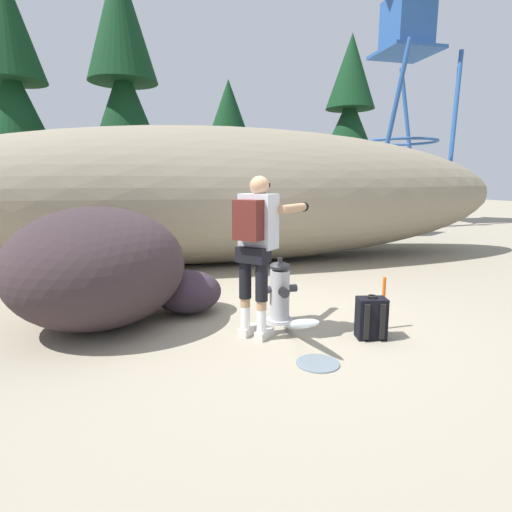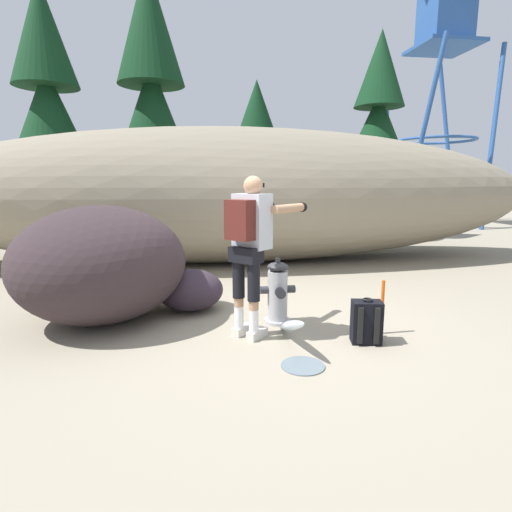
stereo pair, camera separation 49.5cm
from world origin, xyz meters
The scene contains 14 objects.
ground_plane centered at (0.00, 0.00, -0.02)m, with size 56.00×56.00×0.04m, color gray.
dirt_embankment centered at (0.00, 3.92, 1.35)m, with size 12.86×3.20×2.70m, color gray.
fire_hydrant centered at (0.14, 0.06, 0.36)m, with size 0.41×0.36×0.77m.
hydrant_water_jet centered at (0.14, -0.69, 0.18)m, with size 0.40×1.23×0.49m.
utility_worker centered at (-0.22, -0.29, 1.08)m, with size 0.96×0.96×1.70m.
spare_backpack centered at (0.93, -0.66, 0.22)m, with size 0.33×0.33×0.47m.
boulder_large centered at (-1.90, 0.45, 0.69)m, with size 1.86×2.01×1.37m, color #32272A.
boulder_mid centered at (-0.88, 0.70, 0.27)m, with size 0.79×0.85×0.53m, color #30252F.
pine_tree_far_left centered at (-4.16, 6.23, 3.40)m, with size 2.29×2.29×6.20m.
pine_tree_left centered at (-1.84, 7.05, 3.59)m, with size 2.66×2.66×7.07m.
pine_tree_center centered at (1.25, 9.19, 2.70)m, with size 2.07×2.07×4.84m.
pine_tree_right centered at (4.36, 6.89, 3.32)m, with size 2.14×2.14×5.72m.
watchtower centered at (8.05, 9.97, 6.96)m, with size 3.54×3.54×9.24m.
survey_stake centered at (1.19, -0.45, 0.30)m, with size 0.04×0.04×0.60m, color #E55914.
Camera 1 is at (-1.26, -4.36, 1.64)m, focal length 28.67 mm.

